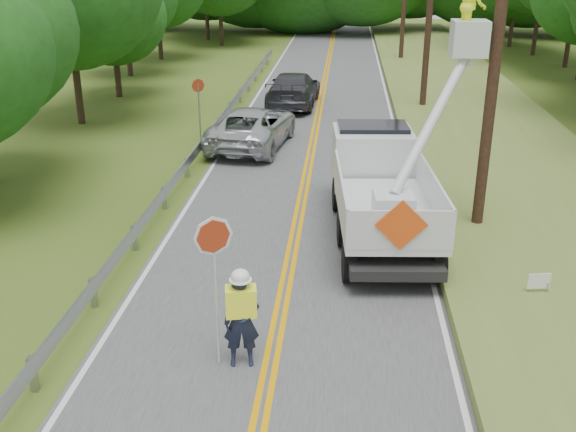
{
  "coord_description": "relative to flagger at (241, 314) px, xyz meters",
  "views": [
    {
      "loc": [
        1.25,
        -8.46,
        7.34
      ],
      "look_at": [
        0.0,
        6.0,
        1.5
      ],
      "focal_mm": 41.58,
      "sensor_mm": 36.0,
      "label": 1
    }
  ],
  "objects": [
    {
      "name": "yard_sign",
      "position": [
        6.16,
        2.87,
        -0.56
      ],
      "size": [
        0.51,
        0.12,
        0.74
      ],
      "color": "white",
      "rests_on": "ground"
    },
    {
      "name": "stop_sign_permanent",
      "position": [
        -4.02,
        15.31,
        0.63
      ],
      "size": [
        0.45,
        0.36,
        2.58
      ],
      "color": "gray",
      "rests_on": "ground"
    },
    {
      "name": "suv_darkgrey",
      "position": [
        -0.79,
        22.39,
        -0.25
      ],
      "size": [
        2.55,
        5.76,
        1.64
      ],
      "primitive_type": "imported",
      "rotation": [
        0.0,
        0.0,
        3.1
      ],
      "color": "#383940",
      "rests_on": "road"
    },
    {
      "name": "utility_poles",
      "position": [
        5.54,
        14.9,
        4.18
      ],
      "size": [
        1.6,
        43.3,
        10.0
      ],
      "color": "black",
      "rests_on": "ground"
    },
    {
      "name": "flagger",
      "position": [
        0.0,
        0.0,
        0.0
      ],
      "size": [
        1.14,
        0.55,
        3.01
      ],
      "color": "#191E33",
      "rests_on": "road"
    },
    {
      "name": "tall_grass_verge",
      "position": [
        7.64,
        11.88,
        -0.94
      ],
      "size": [
        7.0,
        96.0,
        0.3
      ],
      "primitive_type": "cube",
      "color": "#566F2B",
      "rests_on": "ground"
    },
    {
      "name": "suv_silver",
      "position": [
        -1.82,
        14.87,
        -0.28
      ],
      "size": [
        3.31,
        5.96,
        1.58
      ],
      "primitive_type": "imported",
      "rotation": [
        0.0,
        0.0,
        3.01
      ],
      "color": "silver",
      "rests_on": "road"
    },
    {
      "name": "road",
      "position": [
        0.54,
        11.88,
        -1.08
      ],
      "size": [
        7.2,
        96.0,
        0.03
      ],
      "color": "#434345",
      "rests_on": "ground"
    },
    {
      "name": "bucket_truck",
      "position": [
        2.92,
        7.25,
        0.47
      ],
      "size": [
        3.85,
        7.19,
        6.87
      ],
      "color": "black",
      "rests_on": "road"
    },
    {
      "name": "guardrail",
      "position": [
        -3.48,
        12.79,
        -0.54
      ],
      "size": [
        0.18,
        48.0,
        0.77
      ],
      "color": "gray",
      "rests_on": "ground"
    }
  ]
}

